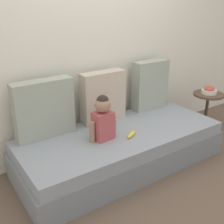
{
  "coord_description": "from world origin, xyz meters",
  "views": [
    {
      "loc": [
        -1.56,
        -2.12,
        1.7
      ],
      "look_at": [
        -0.12,
        0.0,
        0.64
      ],
      "focal_mm": 44.91,
      "sensor_mm": 36.0,
      "label": 1
    }
  ],
  "objects_px": {
    "couch": "(121,148)",
    "fruit_bowl": "(209,90)",
    "toddler": "(103,118)",
    "banana": "(132,134)",
    "throw_pillow_center": "(103,97)",
    "throw_pillow_right": "(150,85)",
    "side_table": "(208,102)",
    "throw_pillow_left": "(44,109)"
  },
  "relations": [
    {
      "from": "throw_pillow_right",
      "to": "banana",
      "type": "height_order",
      "value": "throw_pillow_right"
    },
    {
      "from": "couch",
      "to": "throw_pillow_center",
      "type": "relative_size",
      "value": 3.92
    },
    {
      "from": "banana",
      "to": "couch",
      "type": "bearing_deg",
      "value": 100.39
    },
    {
      "from": "couch",
      "to": "side_table",
      "type": "xyz_separation_m",
      "value": [
        1.45,
        0.06,
        0.21
      ]
    },
    {
      "from": "couch",
      "to": "toddler",
      "type": "relative_size",
      "value": 4.84
    },
    {
      "from": "throw_pillow_center",
      "to": "fruit_bowl",
      "type": "distance_m",
      "value": 1.49
    },
    {
      "from": "toddler",
      "to": "fruit_bowl",
      "type": "relative_size",
      "value": 2.3
    },
    {
      "from": "throw_pillow_center",
      "to": "fruit_bowl",
      "type": "xyz_separation_m",
      "value": [
        1.45,
        -0.3,
        -0.11
      ]
    },
    {
      "from": "throw_pillow_center",
      "to": "throw_pillow_right",
      "type": "bearing_deg",
      "value": 0.0
    },
    {
      "from": "fruit_bowl",
      "to": "toddler",
      "type": "bearing_deg",
      "value": -177.33
    },
    {
      "from": "throw_pillow_center",
      "to": "side_table",
      "type": "height_order",
      "value": "throw_pillow_center"
    },
    {
      "from": "throw_pillow_right",
      "to": "side_table",
      "type": "xyz_separation_m",
      "value": [
        0.76,
        -0.3,
        -0.29
      ]
    },
    {
      "from": "couch",
      "to": "fruit_bowl",
      "type": "xyz_separation_m",
      "value": [
        1.45,
        0.06,
        0.37
      ]
    },
    {
      "from": "throw_pillow_center",
      "to": "toddler",
      "type": "height_order",
      "value": "throw_pillow_center"
    },
    {
      "from": "throw_pillow_center",
      "to": "banana",
      "type": "distance_m",
      "value": 0.56
    },
    {
      "from": "toddler",
      "to": "banana",
      "type": "height_order",
      "value": "toddler"
    },
    {
      "from": "side_table",
      "to": "fruit_bowl",
      "type": "xyz_separation_m",
      "value": [
        0.0,
        0.0,
        0.16
      ]
    },
    {
      "from": "throw_pillow_left",
      "to": "throw_pillow_right",
      "type": "height_order",
      "value": "throw_pillow_right"
    },
    {
      "from": "couch",
      "to": "side_table",
      "type": "height_order",
      "value": "side_table"
    },
    {
      "from": "throw_pillow_right",
      "to": "fruit_bowl",
      "type": "height_order",
      "value": "throw_pillow_right"
    },
    {
      "from": "toddler",
      "to": "fruit_bowl",
      "type": "bearing_deg",
      "value": 2.67
    },
    {
      "from": "toddler",
      "to": "side_table",
      "type": "distance_m",
      "value": 1.71
    },
    {
      "from": "couch",
      "to": "fruit_bowl",
      "type": "height_order",
      "value": "fruit_bowl"
    },
    {
      "from": "throw_pillow_center",
      "to": "couch",
      "type": "bearing_deg",
      "value": -90.0
    },
    {
      "from": "couch",
      "to": "toddler",
      "type": "height_order",
      "value": "toddler"
    },
    {
      "from": "throw_pillow_center",
      "to": "side_table",
      "type": "distance_m",
      "value": 1.51
    },
    {
      "from": "throw_pillow_left",
      "to": "side_table",
      "type": "bearing_deg",
      "value": -8.1
    },
    {
      "from": "couch",
      "to": "toddler",
      "type": "distance_m",
      "value": 0.49
    },
    {
      "from": "toddler",
      "to": "couch",
      "type": "bearing_deg",
      "value": 5.58
    },
    {
      "from": "throw_pillow_center",
      "to": "throw_pillow_left",
      "type": "bearing_deg",
      "value": 180.0
    },
    {
      "from": "banana",
      "to": "throw_pillow_right",
      "type": "bearing_deg",
      "value": 36.88
    },
    {
      "from": "side_table",
      "to": "banana",
      "type": "bearing_deg",
      "value": -172.34
    },
    {
      "from": "couch",
      "to": "banana",
      "type": "xyz_separation_m",
      "value": [
        0.03,
        -0.14,
        0.22
      ]
    },
    {
      "from": "side_table",
      "to": "toddler",
      "type": "bearing_deg",
      "value": -177.33
    },
    {
      "from": "banana",
      "to": "fruit_bowl",
      "type": "relative_size",
      "value": 0.86
    },
    {
      "from": "side_table",
      "to": "fruit_bowl",
      "type": "bearing_deg",
      "value": 1.79
    },
    {
      "from": "couch",
      "to": "throw_pillow_center",
      "type": "xyz_separation_m",
      "value": [
        0.0,
        0.36,
        0.48
      ]
    },
    {
      "from": "throw_pillow_right",
      "to": "toddler",
      "type": "distance_m",
      "value": 1.01
    },
    {
      "from": "throw_pillow_right",
      "to": "fruit_bowl",
      "type": "relative_size",
      "value": 3.02
    },
    {
      "from": "throw_pillow_right",
      "to": "fruit_bowl",
      "type": "bearing_deg",
      "value": -21.68
    },
    {
      "from": "throw_pillow_right",
      "to": "throw_pillow_center",
      "type": "bearing_deg",
      "value": 180.0
    },
    {
      "from": "fruit_bowl",
      "to": "throw_pillow_center",
      "type": "bearing_deg",
      "value": 168.16
    }
  ]
}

